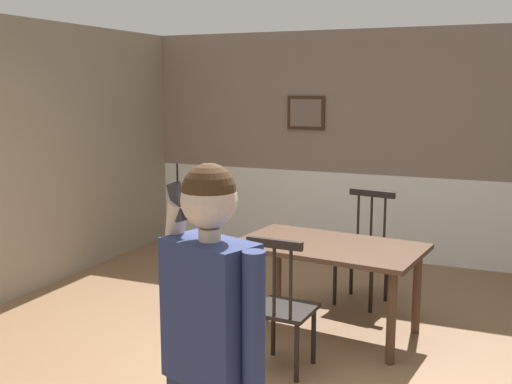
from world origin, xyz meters
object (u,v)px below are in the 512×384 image
at_px(chair_near_window, 363,251).
at_px(person_figure, 212,342).
at_px(chair_by_doorway, 282,307).
at_px(dining_table, 329,256).

height_order(chair_near_window, person_figure, person_figure).
height_order(chair_by_doorway, person_figure, person_figure).
xyz_separation_m(chair_by_doorway, person_figure, (0.38, -1.83, 0.53)).
xyz_separation_m(chair_near_window, person_figure, (0.18, -3.48, 0.51)).
xyz_separation_m(dining_table, chair_by_doorway, (-0.09, -0.83, -0.18)).
relative_size(dining_table, chair_by_doorway, 1.58).
height_order(chair_near_window, chair_by_doorway, chair_near_window).
distance_m(chair_near_window, chair_by_doorway, 1.66).
relative_size(chair_near_window, person_figure, 0.61).
bearing_deg(person_figure, dining_table, -64.62).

